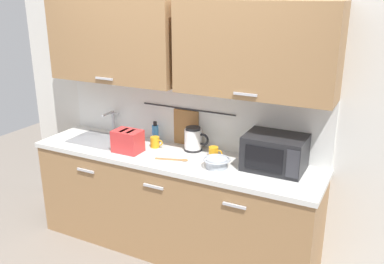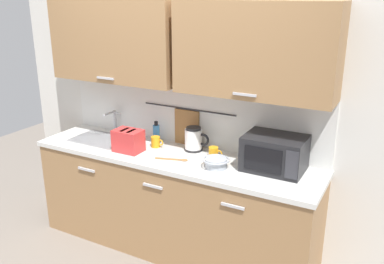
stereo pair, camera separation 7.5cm
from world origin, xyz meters
name	(u,v)px [view 1 (the left image)]	position (x,y,z in m)	size (l,w,h in m)	color
counter_unit	(172,202)	(-0.01, 0.30, 0.46)	(2.53, 0.64, 0.90)	#997047
back_wall_assembly	(185,77)	(0.00, 0.53, 1.52)	(3.70, 0.41, 2.50)	silver
sink_faucet	(112,119)	(-0.80, 0.53, 1.04)	(0.09, 0.17, 0.22)	#B2B5BA
microwave	(275,152)	(0.85, 0.41, 1.04)	(0.46, 0.35, 0.27)	black
electric_kettle	(194,139)	(0.11, 0.48, 1.00)	(0.23, 0.16, 0.21)	black
dish_soap_bottle	(155,133)	(-0.29, 0.50, 0.99)	(0.06, 0.06, 0.20)	#3F8CD8
mug_near_sink	(155,142)	(-0.22, 0.39, 0.95)	(0.12, 0.08, 0.09)	orange
mixing_bowl	(217,162)	(0.44, 0.22, 0.94)	(0.21, 0.21, 0.08)	#A5ADB7
toaster	(128,141)	(-0.38, 0.19, 1.00)	(0.26, 0.17, 0.19)	red
mug_by_kettle	(214,152)	(0.34, 0.40, 0.95)	(0.12, 0.08, 0.09)	orange
wooden_spoon	(176,160)	(0.08, 0.21, 0.91)	(0.27, 0.11, 0.01)	#9E7042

